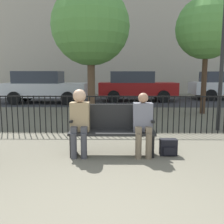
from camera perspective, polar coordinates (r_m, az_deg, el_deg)
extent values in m
cube|color=black|center=(4.58, 0.00, -4.64)|extent=(1.56, 0.45, 0.05)
cube|color=black|center=(4.72, 0.03, -1.02)|extent=(1.56, 0.05, 0.47)
cube|color=black|center=(4.70, -8.89, -7.23)|extent=(0.06, 0.38, 0.40)
cube|color=black|center=(4.69, 8.92, -7.29)|extent=(0.06, 0.38, 0.40)
cube|color=black|center=(4.60, -9.02, -1.83)|extent=(0.06, 0.38, 0.04)
cube|color=black|center=(4.58, 9.05, -1.87)|extent=(0.06, 0.38, 0.04)
cylinder|color=#3D3D42|center=(4.48, -8.75, -7.71)|extent=(0.11, 0.11, 0.45)
cylinder|color=#3D3D42|center=(4.45, -6.44, -7.76)|extent=(0.11, 0.11, 0.45)
cube|color=#3D3D42|center=(4.51, -8.62, -3.99)|extent=(0.11, 0.20, 0.12)
cube|color=#3D3D42|center=(4.48, -6.34, -4.02)|extent=(0.11, 0.20, 0.12)
cube|color=#997F59|center=(4.57, -7.32, -1.06)|extent=(0.34, 0.22, 0.53)
sphere|color=tan|center=(4.50, -7.45, 3.69)|extent=(0.24, 0.24, 0.24)
cylinder|color=brown|center=(4.44, 6.06, -7.81)|extent=(0.11, 0.11, 0.45)
cylinder|color=brown|center=(4.46, 8.39, -7.78)|extent=(0.11, 0.11, 0.45)
cube|color=brown|center=(4.47, 6.00, -4.06)|extent=(0.11, 0.20, 0.12)
cube|color=brown|center=(4.49, 8.30, -4.04)|extent=(0.11, 0.20, 0.12)
cube|color=slate|center=(4.55, 7.03, -1.15)|extent=(0.34, 0.22, 0.52)
sphere|color=#A37556|center=(4.49, 7.14, 3.21)|extent=(0.18, 0.18, 0.18)
cube|color=black|center=(4.74, 12.73, -7.82)|extent=(0.31, 0.17, 0.30)
cube|color=black|center=(4.66, 12.97, -8.71)|extent=(0.22, 0.04, 0.14)
cylinder|color=black|center=(6.87, -24.01, -0.49)|extent=(0.02, 0.02, 0.95)
cylinder|color=black|center=(6.82, -22.94, -0.50)|extent=(0.02, 0.02, 0.95)
cylinder|color=black|center=(6.76, -21.86, -0.51)|extent=(0.02, 0.02, 0.95)
cylinder|color=black|center=(6.71, -20.75, -0.51)|extent=(0.02, 0.02, 0.95)
cylinder|color=black|center=(6.66, -19.63, -0.52)|extent=(0.02, 0.02, 0.95)
cylinder|color=black|center=(6.61, -18.49, -0.52)|extent=(0.02, 0.02, 0.95)
cylinder|color=black|center=(6.56, -17.34, -0.53)|extent=(0.02, 0.02, 0.95)
cylinder|color=black|center=(6.52, -16.17, -0.54)|extent=(0.02, 0.02, 0.95)
cylinder|color=black|center=(6.48, -14.99, -0.54)|extent=(0.02, 0.02, 0.95)
cylinder|color=black|center=(6.45, -13.79, -0.55)|extent=(0.02, 0.02, 0.95)
cylinder|color=black|center=(6.41, -12.58, -0.55)|extent=(0.02, 0.02, 0.95)
cylinder|color=black|center=(6.38, -11.36, -0.56)|extent=(0.02, 0.02, 0.95)
cylinder|color=black|center=(6.35, -10.12, -0.56)|extent=(0.02, 0.02, 0.95)
cylinder|color=black|center=(6.33, -8.88, -0.57)|extent=(0.02, 0.02, 0.95)
cylinder|color=black|center=(6.31, -7.62, -0.57)|extent=(0.02, 0.02, 0.95)
cylinder|color=black|center=(6.29, -6.36, -0.58)|extent=(0.02, 0.02, 0.95)
cylinder|color=black|center=(6.27, -5.09, -0.58)|extent=(0.02, 0.02, 0.95)
cylinder|color=black|center=(6.26, -3.82, -0.59)|extent=(0.02, 0.02, 0.95)
cylinder|color=black|center=(6.25, -2.54, -0.59)|extent=(0.02, 0.02, 0.95)
cylinder|color=black|center=(6.24, -1.26, -0.59)|extent=(0.02, 0.02, 0.95)
cylinder|color=black|center=(6.24, 0.03, -0.59)|extent=(0.02, 0.02, 0.95)
cylinder|color=black|center=(6.24, 1.31, -0.60)|extent=(0.02, 0.02, 0.95)
cylinder|color=black|center=(6.24, 2.60, -0.60)|extent=(0.02, 0.02, 0.95)
cylinder|color=black|center=(6.25, 3.88, -0.60)|extent=(0.02, 0.02, 0.95)
cylinder|color=black|center=(6.26, 5.16, -0.60)|extent=(0.02, 0.02, 0.95)
cylinder|color=black|center=(6.27, 6.44, -0.61)|extent=(0.02, 0.02, 0.95)
cylinder|color=black|center=(6.29, 7.71, -0.61)|extent=(0.02, 0.02, 0.95)
cylinder|color=black|center=(6.30, 8.97, -0.61)|extent=(0.02, 0.02, 0.95)
cylinder|color=black|center=(6.33, 10.23, -0.61)|extent=(0.02, 0.02, 0.95)
cylinder|color=black|center=(6.35, 11.47, -0.61)|extent=(0.02, 0.02, 0.95)
cylinder|color=black|center=(6.38, 12.71, -0.61)|extent=(0.02, 0.02, 0.95)
cylinder|color=black|center=(6.41, 13.93, -0.61)|extent=(0.02, 0.02, 0.95)
cylinder|color=black|center=(6.44, 15.15, -0.61)|extent=(0.02, 0.02, 0.95)
cylinder|color=black|center=(6.48, 16.35, -0.61)|extent=(0.02, 0.02, 0.95)
cylinder|color=black|center=(6.52, 17.53, -0.60)|extent=(0.02, 0.02, 0.95)
cylinder|color=black|center=(6.56, 18.70, -0.60)|extent=(0.02, 0.02, 0.95)
cylinder|color=black|center=(6.60, 19.86, -0.60)|extent=(0.02, 0.02, 0.95)
cylinder|color=black|center=(6.65, 21.00, -0.60)|extent=(0.02, 0.02, 0.95)
cylinder|color=black|center=(6.70, 22.12, -0.60)|extent=(0.02, 0.02, 0.95)
cylinder|color=black|center=(6.75, 23.23, -0.60)|extent=(0.02, 0.02, 0.95)
cylinder|color=black|center=(6.81, 24.32, -0.59)|extent=(0.02, 0.02, 0.95)
cube|color=black|center=(6.18, 0.21, 3.57)|extent=(9.00, 0.03, 0.03)
cylinder|color=#422D1E|center=(9.98, 20.29, 6.87)|extent=(0.19, 0.19, 2.52)
sphere|color=#569342|center=(10.11, 20.88, 17.54)|extent=(2.24, 2.24, 2.24)
cylinder|color=brown|center=(9.85, -4.77, 7.22)|extent=(0.29, 0.29, 2.47)
sphere|color=#569342|center=(10.01, -4.93, 19.04)|extent=(2.98, 2.98, 2.98)
cylinder|color=black|center=(7.09, 23.78, 9.45)|extent=(0.10, 0.10, 3.33)
cube|color=#2B2B2D|center=(14.15, 0.53, 2.69)|extent=(24.00, 6.00, 0.01)
cube|color=silver|center=(13.36, -14.95, 4.91)|extent=(4.20, 1.70, 0.70)
cube|color=#2D333D|center=(13.43, -16.37, 7.65)|extent=(2.31, 1.56, 0.60)
cylinder|color=black|center=(12.24, -10.10, 3.11)|extent=(0.64, 0.20, 0.64)
cylinder|color=black|center=(13.95, -8.76, 3.81)|extent=(0.64, 0.20, 0.64)
cylinder|color=black|center=(12.99, -21.47, 2.95)|extent=(0.64, 0.20, 0.64)
cylinder|color=black|center=(14.61, -18.91, 3.66)|extent=(0.64, 0.20, 0.64)
cube|color=maroon|center=(13.90, 5.80, 5.29)|extent=(4.20, 1.70, 0.70)
cube|color=#2D333D|center=(13.86, 4.53, 7.99)|extent=(2.31, 1.56, 0.60)
cylinder|color=black|center=(13.25, 11.73, 3.47)|extent=(0.64, 0.20, 0.64)
cylinder|color=black|center=(14.95, 10.48, 4.08)|extent=(0.64, 0.20, 0.64)
cylinder|color=black|center=(13.01, 0.37, 3.56)|extent=(0.64, 0.20, 0.64)
cylinder|color=black|center=(14.74, 0.42, 4.16)|extent=(0.64, 0.20, 0.64)
cube|color=#2D333D|center=(15.99, 24.08, 7.36)|extent=(2.31, 1.56, 0.60)
cylinder|color=black|center=(14.86, 21.65, 3.59)|extent=(0.64, 0.20, 0.64)
cylinder|color=black|center=(16.49, 19.52, 4.15)|extent=(0.64, 0.20, 0.64)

